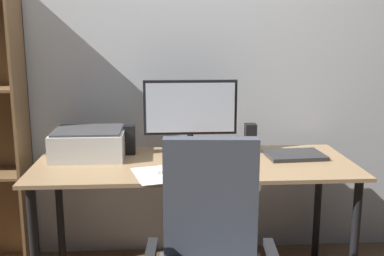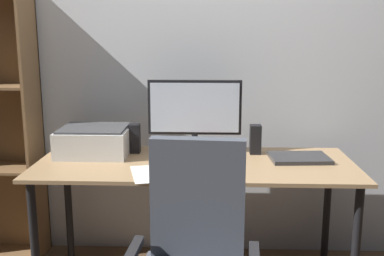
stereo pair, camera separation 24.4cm
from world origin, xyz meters
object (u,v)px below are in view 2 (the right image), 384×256
Objects in this scene: mouse at (227,168)px; speaker_right at (255,139)px; printer at (95,141)px; laptop at (299,158)px; desk at (195,176)px; coffee_mug at (207,153)px; speaker_left at (134,138)px; keyboard at (184,169)px; monitor at (195,112)px.

mouse is 0.56× the size of speaker_right.
speaker_right reaches higher than printer.
laptop is at bearing -28.34° from speaker_right.
desk is 17.95× the size of coffee_mug.
speaker_left is at bearing 147.49° from mouse.
desk is at bearing -28.41° from speaker_left.
printer reaches higher than keyboard.
mouse is 0.30× the size of laptop.
coffee_mug reaches higher than laptop.
desk is 0.44m from speaker_left.
coffee_mug is 0.33m from speaker_right.
speaker_left reaches higher than mouse.
monitor is 0.28m from coffee_mug.
mouse is (0.18, -0.35, -0.23)m from monitor.
keyboard is 0.67m from laptop.
monitor is 0.61m from printer.
speaker_left reaches higher than printer.
laptop is at bearing 6.94° from desk.
monitor is 3.18× the size of speaker_left.
speaker_left reaches higher than coffee_mug.
desk is 0.38m from monitor.
speaker_left is 0.71m from speaker_right.
printer reaches higher than desk.
laptop reaches higher than keyboard.
mouse is 0.81m from printer.
desk is 0.43m from speaker_right.
printer is at bearing -167.47° from speaker_left.
speaker_left is at bearing 180.00° from speaker_right.
laptop is (0.51, 0.05, -0.04)m from coffee_mug.
monitor is 0.39m from speaker_left.
coffee_mug is 0.52m from laptop.
desk is at bearing 74.81° from keyboard.
monitor reaches higher than speaker_right.
speaker_left is at bearing 133.41° from keyboard.
coffee_mug is at bearing 14.71° from desk.
speaker_left is (-0.43, 0.18, 0.04)m from coffee_mug.
monitor reaches higher than speaker_left.
keyboard is at bearing -107.77° from desk.
coffee_mug reaches higher than keyboard.
printer reaches higher than mouse.
coffee_mug is at bearing -67.86° from monitor.
speaker_right is at bearing 32.67° from coffee_mug.
speaker_right is (0.40, 0.36, 0.08)m from keyboard.
speaker_left is at bearing 12.53° from printer.
speaker_left is (-0.53, 0.34, 0.07)m from mouse.
monitor is 0.65m from laptop.
speaker_left is 0.43× the size of printer.
keyboard is 0.22m from mouse.
speaker_right reaches higher than coffee_mug.
mouse is 0.20m from coffee_mug.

